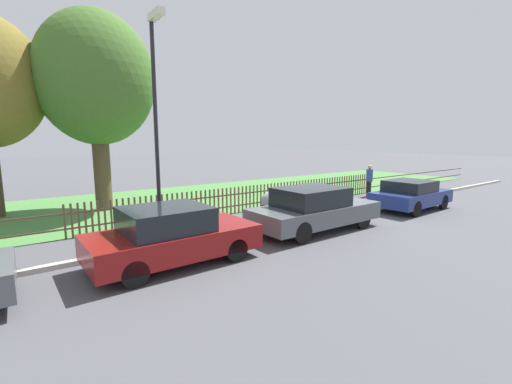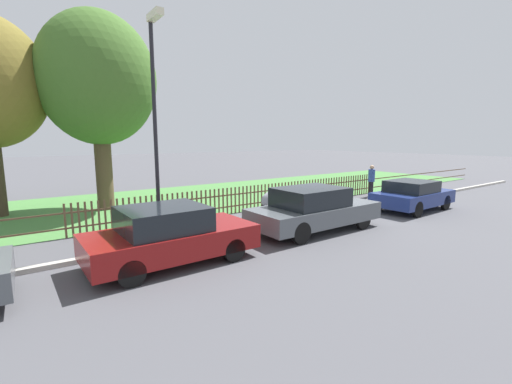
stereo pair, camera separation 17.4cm
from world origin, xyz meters
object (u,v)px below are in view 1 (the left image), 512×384
object	(u,v)px
parked_car_red_compact	(411,195)
street_lamp	(156,106)
pedestrian_by_lamp	(369,179)
parked_car_navy_estate	(314,209)
parked_car_black_saloon	(172,235)
tree_mid_park	(96,80)
covered_motorcycle	(282,199)

from	to	relation	value
parked_car_red_compact	street_lamp	world-z (taller)	street_lamp
pedestrian_by_lamp	parked_car_navy_estate	bearing A→B (deg)	-31.97
parked_car_black_saloon	pedestrian_by_lamp	world-z (taller)	pedestrian_by_lamp
parked_car_navy_estate	parked_car_red_compact	distance (m)	5.69
parked_car_navy_estate	tree_mid_park	bearing A→B (deg)	121.21
parked_car_navy_estate	street_lamp	size ratio (longest dim) A/B	0.73
tree_mid_park	pedestrian_by_lamp	size ratio (longest dim) A/B	4.86
tree_mid_park	street_lamp	world-z (taller)	tree_mid_park
tree_mid_park	street_lamp	xyz separation A→B (m)	(0.15, -6.02, -1.45)
tree_mid_park	street_lamp	bearing A→B (deg)	-88.54
parked_car_black_saloon	tree_mid_park	bearing A→B (deg)	87.57
parked_car_red_compact	covered_motorcycle	xyz separation A→B (m)	(-5.07, 2.40, 0.02)
street_lamp	covered_motorcycle	bearing A→B (deg)	6.80
tree_mid_park	parked_car_navy_estate	bearing A→B (deg)	-58.75
parked_car_navy_estate	parked_car_red_compact	world-z (taller)	parked_car_navy_estate
parked_car_black_saloon	tree_mid_park	xyz separation A→B (m)	(0.26, 7.74, 4.62)
pedestrian_by_lamp	street_lamp	world-z (taller)	street_lamp
parked_car_navy_estate	pedestrian_by_lamp	xyz separation A→B (m)	(7.15, 2.94, 0.21)
covered_motorcycle	tree_mid_park	world-z (taller)	tree_mid_park
tree_mid_park	street_lamp	distance (m)	6.20
covered_motorcycle	pedestrian_by_lamp	size ratio (longest dim) A/B	1.20
parked_car_black_saloon	parked_car_navy_estate	world-z (taller)	parked_car_navy_estate
parked_car_red_compact	tree_mid_park	xyz separation A→B (m)	(-10.35, 7.81, 4.66)
parked_car_black_saloon	street_lamp	distance (m)	3.63
parked_car_black_saloon	covered_motorcycle	distance (m)	6.01
parked_car_black_saloon	parked_car_navy_estate	bearing A→B (deg)	0.23
tree_mid_park	pedestrian_by_lamp	distance (m)	13.46
parked_car_navy_estate	tree_mid_park	xyz separation A→B (m)	(-4.66, 7.68, 4.59)
covered_motorcycle	pedestrian_by_lamp	world-z (taller)	pedestrian_by_lamp
tree_mid_park	parked_car_black_saloon	bearing A→B (deg)	-91.93
parked_car_red_compact	covered_motorcycle	size ratio (longest dim) A/B	1.92
parked_car_black_saloon	covered_motorcycle	size ratio (longest dim) A/B	2.01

